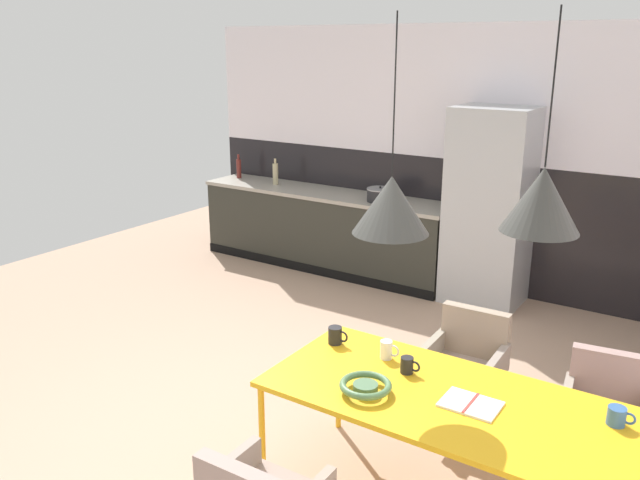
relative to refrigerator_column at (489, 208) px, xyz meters
name	(u,v)px	position (x,y,z in m)	size (l,w,h in m)	color
ground_plane	(254,442)	(-0.37, -3.17, -0.96)	(9.34, 9.34, 0.00)	tan
back_wall_splashback_dark	(464,223)	(-0.37, 0.36, -0.29)	(6.36, 0.12, 1.34)	black
back_wall_panel_upper	(473,93)	(-0.37, 0.36, 1.05)	(6.36, 0.12, 1.34)	white
kitchen_counter	(325,229)	(-1.90, 0.00, -0.52)	(3.04, 0.63, 0.88)	#2C2C25
refrigerator_column	(489,208)	(0.00, 0.00, 0.00)	(0.74, 0.60, 1.92)	#ADAFB2
dining_table	(447,403)	(0.91, -3.12, -0.28)	(1.91, 0.89, 0.72)	gold
armchair_far_side	(468,353)	(0.67, -2.18, -0.45)	(0.50, 0.48, 0.78)	gray
armchair_near_window	(608,403)	(1.56, -2.29, -0.48)	(0.54, 0.53, 0.76)	gray
fruit_bowl	(365,386)	(0.53, -3.32, -0.20)	(0.28, 0.28, 0.06)	#4C704C
open_book	(471,404)	(1.04, -3.13, -0.23)	(0.29, 0.22, 0.02)	white
mug_white_ceramic	(336,335)	(0.09, -2.91, -0.19)	(0.13, 0.08, 0.11)	black
mug_dark_espresso	(387,350)	(0.44, -2.91, -0.18)	(0.12, 0.07, 0.11)	white
mug_tall_blue	(408,365)	(0.62, -3.00, -0.19)	(0.12, 0.07, 0.09)	black
mug_short_terracotta	(617,416)	(1.68, -2.91, -0.19)	(0.13, 0.09, 0.09)	#335B93
cooking_pot	(380,195)	(-1.16, -0.07, -0.01)	(0.28, 0.28, 0.16)	black
bottle_wine_green	(275,173)	(-2.60, 0.01, 0.05)	(0.07, 0.07, 0.31)	tan
bottle_vinegar_dark	(239,168)	(-3.21, 0.07, 0.05)	(0.06, 0.06, 0.29)	maroon
pendant_lamp_over_table_near	(391,205)	(0.52, -3.08, 0.73)	(0.40, 0.40, 1.09)	black
pendant_lamp_over_table_far	(542,200)	(1.29, -3.15, 0.87)	(0.34, 0.34, 0.94)	black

